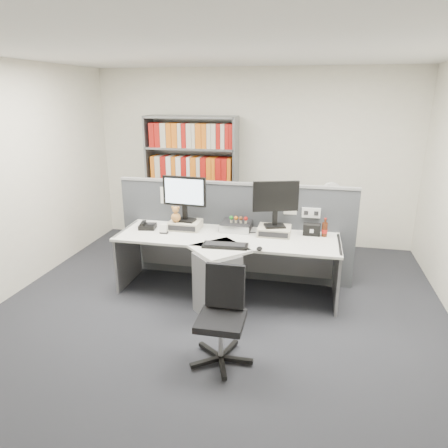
% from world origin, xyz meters
% --- Properties ---
extents(ground, '(5.50, 5.50, 0.00)m').
position_xyz_m(ground, '(0.00, 0.00, 0.00)').
color(ground, '#2F3037').
rests_on(ground, ground).
extents(room_shell, '(5.04, 5.54, 2.72)m').
position_xyz_m(room_shell, '(0.00, 0.00, 1.79)').
color(room_shell, white).
rests_on(room_shell, ground).
extents(partition, '(3.00, 0.08, 1.27)m').
position_xyz_m(partition, '(0.00, 1.25, 0.65)').
color(partition, '#42454B').
rests_on(partition, ground).
extents(desk, '(2.60, 1.20, 0.72)m').
position_xyz_m(desk, '(0.00, 0.60, 0.46)').
color(desk, white).
rests_on(desk, ground).
extents(monitor_riser_left, '(0.38, 0.31, 0.10)m').
position_xyz_m(monitor_riser_left, '(-0.56, 0.98, 0.77)').
color(monitor_riser_left, '#C0B69F').
rests_on(monitor_riser_left, desk).
extents(monitor_riser_right, '(0.38, 0.31, 0.10)m').
position_xyz_m(monitor_riser_right, '(0.54, 0.98, 0.77)').
color(monitor_riser_right, '#C0B69F').
rests_on(monitor_riser_right, desk).
extents(monitor_left, '(0.54, 0.19, 0.55)m').
position_xyz_m(monitor_left, '(-0.56, 0.98, 1.15)').
color(monitor_left, black).
rests_on(monitor_left, monitor_riser_left).
extents(monitor_right, '(0.52, 0.23, 0.55)m').
position_xyz_m(monitor_right, '(0.54, 0.98, 1.15)').
color(monitor_right, black).
rests_on(monitor_right, monitor_riser_right).
extents(desktop_pc, '(0.36, 0.32, 0.10)m').
position_xyz_m(desktop_pc, '(0.06, 1.07, 0.77)').
color(desktop_pc, black).
rests_on(desktop_pc, desk).
extents(figurines, '(0.23, 0.05, 0.09)m').
position_xyz_m(figurines, '(0.09, 1.05, 0.87)').
color(figurines, '#C0B69F').
rests_on(figurines, desktop_pc).
extents(keyboard, '(0.50, 0.21, 0.03)m').
position_xyz_m(keyboard, '(0.05, 0.47, 0.74)').
color(keyboard, black).
rests_on(keyboard, desk).
extents(mouse, '(0.06, 0.10, 0.04)m').
position_xyz_m(mouse, '(0.43, 0.44, 0.74)').
color(mouse, black).
rests_on(mouse, desk).
extents(desk_phone, '(0.22, 0.21, 0.09)m').
position_xyz_m(desk_phone, '(-1.02, 0.88, 0.75)').
color(desk_phone, black).
rests_on(desk_phone, desk).
extents(desk_calendar, '(0.09, 0.07, 0.11)m').
position_xyz_m(desk_calendar, '(-0.76, 0.75, 0.77)').
color(desk_calendar, black).
rests_on(desk_calendar, desk).
extents(plush_toy, '(0.12, 0.12, 0.20)m').
position_xyz_m(plush_toy, '(-0.66, 0.91, 0.91)').
color(plush_toy, '#AF763A').
rests_on(plush_toy, monitor_riser_left).
extents(speaker, '(0.20, 0.11, 0.13)m').
position_xyz_m(speaker, '(0.97, 1.07, 0.79)').
color(speaker, black).
rests_on(speaker, desk).
extents(cola_bottle, '(0.07, 0.07, 0.22)m').
position_xyz_m(cola_bottle, '(1.12, 1.05, 0.80)').
color(cola_bottle, '#3F190A').
rests_on(cola_bottle, desk).
extents(shelving_unit, '(1.41, 0.40, 2.00)m').
position_xyz_m(shelving_unit, '(-0.90, 2.44, 0.98)').
color(shelving_unit, slate).
rests_on(shelving_unit, ground).
extents(filing_cabinet, '(0.45, 0.61, 0.70)m').
position_xyz_m(filing_cabinet, '(1.20, 1.99, 0.35)').
color(filing_cabinet, slate).
rests_on(filing_cabinet, ground).
extents(desk_fan, '(0.27, 0.18, 0.48)m').
position_xyz_m(desk_fan, '(1.20, 1.99, 1.00)').
color(desk_fan, white).
rests_on(desk_fan, filing_cabinet).
extents(office_chair, '(0.54, 0.57, 0.86)m').
position_xyz_m(office_chair, '(0.23, -0.48, 0.46)').
color(office_chair, silver).
rests_on(office_chair, ground).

